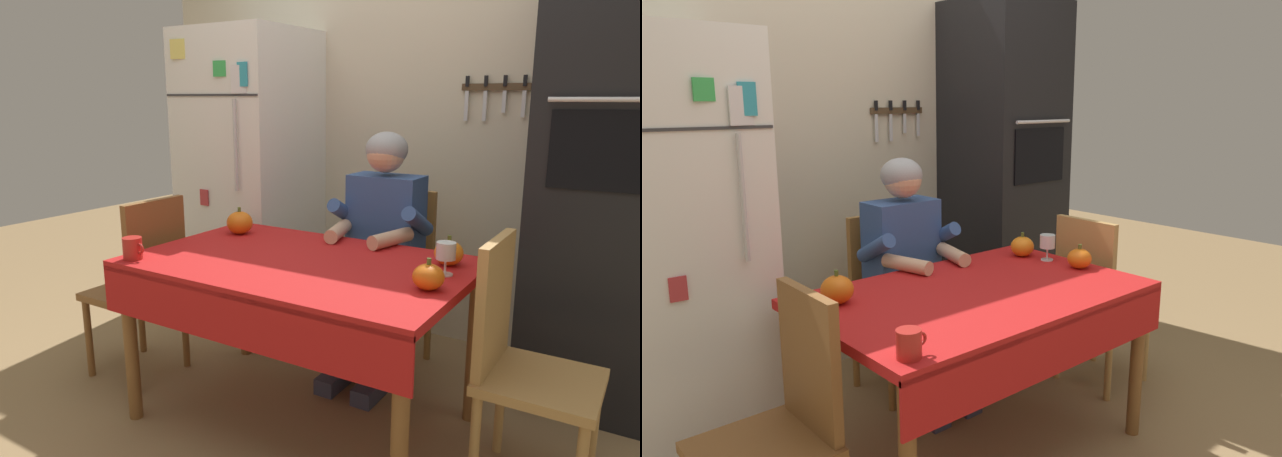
{
  "view_description": "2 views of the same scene",
  "coord_description": "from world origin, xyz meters",
  "views": [
    {
      "loc": [
        1.29,
        -1.82,
        1.41
      ],
      "look_at": [
        0.04,
        0.18,
        0.86
      ],
      "focal_mm": 32.0,
      "sensor_mm": 36.0,
      "label": 1
    },
    {
      "loc": [
        -1.61,
        -1.67,
        1.52
      ],
      "look_at": [
        0.09,
        0.29,
        0.96
      ],
      "focal_mm": 33.33,
      "sensor_mm": 36.0,
      "label": 2
    }
  ],
  "objects": [
    {
      "name": "chair_right_side",
      "position": [
        0.9,
        0.14,
        0.51
      ],
      "size": [
        0.4,
        0.4,
        0.93
      ],
      "color": "tan",
      "rests_on": "ground"
    },
    {
      "name": "refrigerator",
      "position": [
        -0.95,
        0.96,
        0.9
      ],
      "size": [
        0.68,
        0.71,
        1.8
      ],
      "color": "white",
      "rests_on": "ground"
    },
    {
      "name": "pumpkin_small",
      "position": [
        0.6,
        0.02,
        0.79
      ],
      "size": [
        0.11,
        0.11,
        0.12
      ],
      "color": "orange",
      "rests_on": "dining_table"
    },
    {
      "name": "wall_oven",
      "position": [
        1.05,
        1.0,
        1.05
      ],
      "size": [
        0.6,
        0.64,
        2.1
      ],
      "color": "black",
      "rests_on": "ground"
    },
    {
      "name": "pumpkin_medium",
      "position": [
        -0.52,
        0.33,
        0.8
      ],
      "size": [
        0.13,
        0.13,
        0.13
      ],
      "color": "orange",
      "rests_on": "dining_table"
    },
    {
      "name": "chair_left_side",
      "position": [
        -0.9,
        0.03,
        0.51
      ],
      "size": [
        0.4,
        0.4,
        0.93
      ],
      "color": "brown",
      "rests_on": "ground"
    },
    {
      "name": "back_wall_assembly",
      "position": [
        0.05,
        1.35,
        1.3
      ],
      "size": [
        3.7,
        0.13,
        2.6
      ],
      "color": "beige",
      "rests_on": "ground"
    },
    {
      "name": "dining_table",
      "position": [
        0.0,
        0.08,
        0.66
      ],
      "size": [
        1.4,
        0.9,
        0.74
      ],
      "color": "brown",
      "rests_on": "ground"
    },
    {
      "name": "wine_glass",
      "position": [
        0.59,
        0.22,
        0.83
      ],
      "size": [
        0.08,
        0.08,
        0.13
      ],
      "color": "white",
      "rests_on": "dining_table"
    },
    {
      "name": "chair_behind_person",
      "position": [
        0.08,
        0.87,
        0.51
      ],
      "size": [
        0.4,
        0.4,
        0.93
      ],
      "color": "#9E6B33",
      "rests_on": "ground"
    },
    {
      "name": "ground_plane",
      "position": [
        0.0,
        0.0,
        0.0
      ],
      "size": [
        10.0,
        10.0,
        0.0
      ],
      "primitive_type": "plane",
      "color": "#93754C",
      "rests_on": "ground"
    },
    {
      "name": "coffee_mug",
      "position": [
        -0.61,
        -0.27,
        0.79
      ],
      "size": [
        0.11,
        0.08,
        0.09
      ],
      "color": "#B2231E",
      "rests_on": "dining_table"
    },
    {
      "name": "seated_person",
      "position": [
        0.08,
        0.68,
        0.74
      ],
      "size": [
        0.47,
        0.55,
        1.25
      ],
      "color": "#38384C",
      "rests_on": "ground"
    },
    {
      "name": "pumpkin_large",
      "position": [
        0.55,
        0.35,
        0.79
      ],
      "size": [
        0.12,
        0.12,
        0.12
      ],
      "color": "orange",
      "rests_on": "dining_table"
    }
  ]
}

